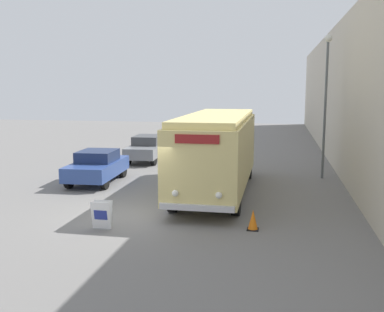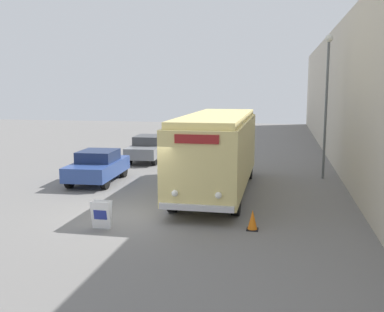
{
  "view_description": "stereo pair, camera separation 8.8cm",
  "coord_description": "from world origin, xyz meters",
  "px_view_note": "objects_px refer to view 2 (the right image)",
  "views": [
    {
      "loc": [
        4.52,
        -14.1,
        4.38
      ],
      "look_at": [
        1.46,
        1.73,
        1.88
      ],
      "focal_mm": 42.0,
      "sensor_mm": 36.0,
      "label": 1
    },
    {
      "loc": [
        4.61,
        -14.08,
        4.38
      ],
      "look_at": [
        1.46,
        1.73,
        1.88
      ],
      "focal_mm": 42.0,
      "sensor_mm": 36.0,
      "label": 2
    }
  ],
  "objects_px": {
    "streetlamp": "(327,87)",
    "parked_car_near": "(98,166)",
    "parked_car_mid": "(148,148)",
    "traffic_cone": "(253,220)",
    "sign_board": "(101,215)",
    "vintage_bus": "(217,149)"
  },
  "relations": [
    {
      "from": "parked_car_near",
      "to": "sign_board",
      "type": "bearing_deg",
      "value": -69.05
    },
    {
      "from": "vintage_bus",
      "to": "traffic_cone",
      "type": "bearing_deg",
      "value": -69.06
    },
    {
      "from": "parked_car_near",
      "to": "traffic_cone",
      "type": "relative_size",
      "value": 6.49
    },
    {
      "from": "parked_car_near",
      "to": "parked_car_mid",
      "type": "bearing_deg",
      "value": 82.58
    },
    {
      "from": "parked_car_near",
      "to": "traffic_cone",
      "type": "xyz_separation_m",
      "value": [
        7.45,
        -5.64,
        -0.44
      ]
    },
    {
      "from": "sign_board",
      "to": "parked_car_near",
      "type": "distance_m",
      "value": 7.02
    },
    {
      "from": "sign_board",
      "to": "parked_car_mid",
      "type": "distance_m",
      "value": 12.98
    },
    {
      "from": "streetlamp",
      "to": "parked_car_mid",
      "type": "relative_size",
      "value": 1.48
    },
    {
      "from": "streetlamp",
      "to": "sign_board",
      "type": "bearing_deg",
      "value": -128.46
    },
    {
      "from": "parked_car_mid",
      "to": "vintage_bus",
      "type": "bearing_deg",
      "value": -57.59
    },
    {
      "from": "sign_board",
      "to": "parked_car_near",
      "type": "height_order",
      "value": "parked_car_near"
    },
    {
      "from": "vintage_bus",
      "to": "traffic_cone",
      "type": "relative_size",
      "value": 14.46
    },
    {
      "from": "parked_car_mid",
      "to": "traffic_cone",
      "type": "height_order",
      "value": "parked_car_mid"
    },
    {
      "from": "parked_car_mid",
      "to": "traffic_cone",
      "type": "bearing_deg",
      "value": -62.61
    },
    {
      "from": "sign_board",
      "to": "traffic_cone",
      "type": "height_order",
      "value": "sign_board"
    },
    {
      "from": "streetlamp",
      "to": "parked_car_near",
      "type": "xyz_separation_m",
      "value": [
        -10.27,
        -2.95,
        -3.59
      ]
    },
    {
      "from": "vintage_bus",
      "to": "parked_car_mid",
      "type": "bearing_deg",
      "value": 125.07
    },
    {
      "from": "parked_car_near",
      "to": "streetlamp",
      "type": "bearing_deg",
      "value": 13.18
    },
    {
      "from": "vintage_bus",
      "to": "parked_car_near",
      "type": "bearing_deg",
      "value": 169.97
    },
    {
      "from": "vintage_bus",
      "to": "parked_car_near",
      "type": "relative_size",
      "value": 2.23
    },
    {
      "from": "vintage_bus",
      "to": "traffic_cone",
      "type": "height_order",
      "value": "vintage_bus"
    },
    {
      "from": "sign_board",
      "to": "streetlamp",
      "type": "relative_size",
      "value": 0.13
    }
  ]
}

